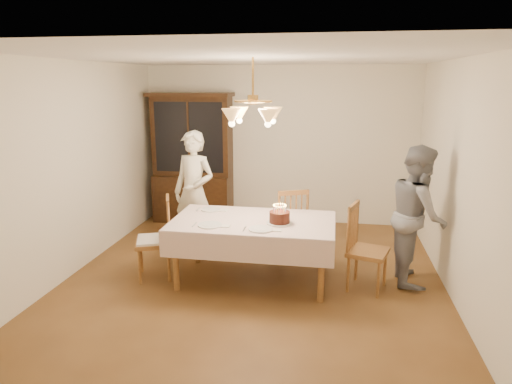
% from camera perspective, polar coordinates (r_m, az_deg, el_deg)
% --- Properties ---
extents(ground, '(5.00, 5.00, 0.00)m').
position_cam_1_polar(ground, '(5.64, -0.35, -10.91)').
color(ground, brown).
rests_on(ground, ground).
extents(room_shell, '(5.00, 5.00, 5.00)m').
position_cam_1_polar(room_shell, '(5.18, -0.37, 5.20)').
color(room_shell, white).
rests_on(room_shell, ground).
extents(dining_table, '(1.90, 1.10, 0.76)m').
position_cam_1_polar(dining_table, '(5.39, -0.36, -4.29)').
color(dining_table, brown).
rests_on(dining_table, ground).
extents(china_hutch, '(1.38, 0.54, 2.16)m').
position_cam_1_polar(china_hutch, '(7.77, -7.92, 3.92)').
color(china_hutch, black).
rests_on(china_hutch, ground).
extents(chair_far_side, '(0.57, 0.56, 1.00)m').
position_cam_1_polar(chair_far_side, '(6.10, 4.12, -4.52)').
color(chair_far_side, brown).
rests_on(chair_far_side, ground).
extents(chair_left_end, '(0.55, 0.56, 1.00)m').
position_cam_1_polar(chair_left_end, '(5.69, -12.59, -6.08)').
color(chair_left_end, brown).
rests_on(chair_left_end, ground).
extents(chair_right_end, '(0.53, 0.54, 1.00)m').
position_cam_1_polar(chair_right_end, '(5.40, 13.68, -7.35)').
color(chair_right_end, brown).
rests_on(chair_right_end, ground).
extents(elderly_woman, '(0.71, 0.57, 1.70)m').
position_cam_1_polar(elderly_woman, '(6.34, -7.73, -0.06)').
color(elderly_woman, '#F0E6CA').
rests_on(elderly_woman, ground).
extents(adult_in_grey, '(0.63, 0.80, 1.64)m').
position_cam_1_polar(adult_in_grey, '(5.67, 19.53, -2.71)').
color(adult_in_grey, slate).
rests_on(adult_in_grey, ground).
extents(birthday_cake, '(0.30, 0.30, 0.22)m').
position_cam_1_polar(birthday_cake, '(5.23, 2.96, -3.24)').
color(birthday_cake, white).
rests_on(birthday_cake, dining_table).
extents(place_setting_near_left, '(0.42, 0.27, 0.02)m').
position_cam_1_polar(place_setting_near_left, '(5.18, -5.66, -4.14)').
color(place_setting_near_left, white).
rests_on(place_setting_near_left, dining_table).
extents(place_setting_near_right, '(0.42, 0.27, 0.02)m').
position_cam_1_polar(place_setting_near_right, '(5.02, 0.74, -4.67)').
color(place_setting_near_right, white).
rests_on(place_setting_near_right, dining_table).
extents(place_setting_far_left, '(0.39, 0.24, 0.02)m').
position_cam_1_polar(place_setting_far_left, '(5.79, -5.54, -2.20)').
color(place_setting_far_left, white).
rests_on(place_setting_far_left, dining_table).
extents(chandelier, '(0.62, 0.62, 0.73)m').
position_cam_1_polar(chandelier, '(5.13, -0.38, 9.56)').
color(chandelier, '#BF8C3F').
rests_on(chandelier, ground).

